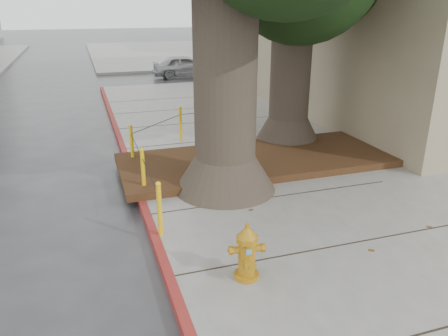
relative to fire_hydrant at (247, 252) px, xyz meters
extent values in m
plane|color=#28282B|center=(1.00, 0.35, -0.55)|extent=(140.00, 140.00, 0.00)
cube|color=slate|center=(7.00, 30.35, -0.48)|extent=(16.00, 20.00, 0.15)
cube|color=maroon|center=(-1.00, 2.85, -0.48)|extent=(0.14, 26.00, 0.16)
cube|color=black|center=(1.90, 4.25, -0.32)|extent=(6.40, 2.60, 0.16)
cone|color=#4C3F33|center=(0.70, 3.05, -0.05)|extent=(2.04, 2.04, 0.70)
cylinder|color=#4C3F33|center=(0.70, 3.05, 1.98)|extent=(1.20, 1.20, 4.22)
cone|color=#4C3F33|center=(3.30, 5.55, -0.05)|extent=(1.77, 1.77, 0.70)
cylinder|color=#4C3F33|center=(3.30, 5.55, 1.77)|extent=(1.04, 1.04, 3.84)
cylinder|color=yellow|center=(-0.90, 1.55, 0.05)|extent=(0.08, 0.08, 0.90)
sphere|color=yellow|center=(-0.90, 1.55, 0.50)|extent=(0.09, 0.09, 0.09)
cylinder|color=yellow|center=(-0.90, 3.35, 0.05)|extent=(0.08, 0.08, 0.90)
sphere|color=yellow|center=(-0.90, 3.35, 0.50)|extent=(0.09, 0.09, 0.09)
cylinder|color=yellow|center=(-0.90, 5.15, 0.05)|extent=(0.08, 0.08, 0.90)
sphere|color=yellow|center=(-0.90, 5.15, 0.50)|extent=(0.09, 0.09, 0.09)
cylinder|color=yellow|center=(0.60, 6.65, 0.05)|extent=(0.08, 0.08, 0.90)
sphere|color=yellow|center=(0.60, 6.65, 0.50)|extent=(0.09, 0.09, 0.09)
cylinder|color=yellow|center=(2.80, 6.85, 0.05)|extent=(0.08, 0.08, 0.90)
sphere|color=yellow|center=(2.80, 6.85, 0.50)|extent=(0.09, 0.09, 0.09)
cylinder|color=black|center=(-0.90, 2.45, 0.32)|extent=(0.02, 1.80, 0.02)
cylinder|color=black|center=(-0.90, 4.25, 0.32)|extent=(0.02, 1.80, 0.02)
cylinder|color=black|center=(-0.15, 5.90, 0.32)|extent=(1.51, 1.51, 0.02)
cylinder|color=black|center=(1.70, 6.75, 0.32)|extent=(2.20, 0.22, 0.02)
cylinder|color=#B77A12|center=(0.00, 0.01, -0.37)|extent=(0.39, 0.39, 0.06)
cylinder|color=#B77A12|center=(0.00, 0.01, -0.08)|extent=(0.27, 0.27, 0.54)
cylinder|color=#B77A12|center=(0.00, 0.01, 0.20)|extent=(0.35, 0.35, 0.08)
cone|color=#B77A12|center=(0.00, 0.01, 0.30)|extent=(0.33, 0.33, 0.15)
cylinder|color=#B77A12|center=(0.00, 0.01, 0.40)|extent=(0.07, 0.07, 0.05)
cylinder|color=#B77A12|center=(-0.14, 0.03, 0.05)|extent=(0.16, 0.12, 0.10)
cylinder|color=#B77A12|center=(0.14, -0.02, 0.05)|extent=(0.16, 0.12, 0.10)
cylinder|color=#B77A12|center=(-0.02, -0.12, -0.08)|extent=(0.16, 0.17, 0.14)
cube|color=#5999D8|center=(-0.02, -0.11, 0.07)|extent=(0.07, 0.02, 0.08)
imported|color=#A1A1A6|center=(3.49, 18.30, 0.03)|extent=(3.48, 1.58, 1.16)
imported|color=maroon|center=(8.94, 18.39, 0.07)|extent=(3.91, 1.72, 1.25)
camera|label=1|loc=(-1.88, -4.75, 3.14)|focal=35.00mm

